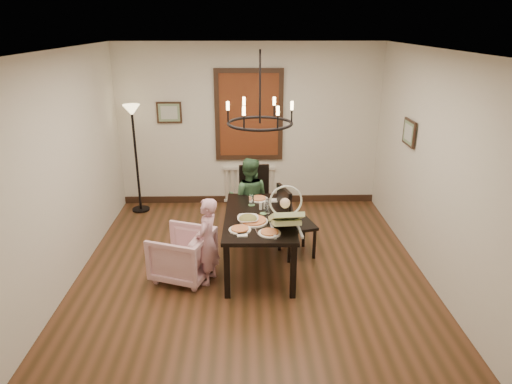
{
  "coord_description": "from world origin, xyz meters",
  "views": [
    {
      "loc": [
        -0.06,
        -5.25,
        3.1
      ],
      "look_at": [
        0.07,
        0.2,
        1.05
      ],
      "focal_mm": 32.0,
      "sensor_mm": 36.0,
      "label": 1
    }
  ],
  "objects_px": {
    "chair_right": "(297,221)",
    "floor_lamp": "(136,161)",
    "chair_far": "(256,201)",
    "seated_man": "(249,205)",
    "elderly_woman": "(208,248)",
    "armchair": "(182,254)",
    "drinking_glass": "(267,209)",
    "baby_bouncer": "(286,215)",
    "dining_table": "(260,221)"
  },
  "relations": [
    {
      "from": "elderly_woman",
      "to": "baby_bouncer",
      "type": "distance_m",
      "value": 1.07
    },
    {
      "from": "seated_man",
      "to": "dining_table",
      "type": "bearing_deg",
      "value": 105.13
    },
    {
      "from": "elderly_woman",
      "to": "chair_right",
      "type": "bearing_deg",
      "value": 135.75
    },
    {
      "from": "dining_table",
      "to": "baby_bouncer",
      "type": "distance_m",
      "value": 0.59
    },
    {
      "from": "baby_bouncer",
      "to": "drinking_glass",
      "type": "relative_size",
      "value": 4.5
    },
    {
      "from": "seated_man",
      "to": "baby_bouncer",
      "type": "distance_m",
      "value": 1.47
    },
    {
      "from": "baby_bouncer",
      "to": "drinking_glass",
      "type": "height_order",
      "value": "baby_bouncer"
    },
    {
      "from": "chair_right",
      "to": "floor_lamp",
      "type": "xyz_separation_m",
      "value": [
        -2.55,
        1.67,
        0.39
      ]
    },
    {
      "from": "chair_far",
      "to": "baby_bouncer",
      "type": "xyz_separation_m",
      "value": [
        0.33,
        -1.48,
        0.41
      ]
    },
    {
      "from": "chair_far",
      "to": "armchair",
      "type": "bearing_deg",
      "value": -132.63
    },
    {
      "from": "baby_bouncer",
      "to": "armchair",
      "type": "bearing_deg",
      "value": 167.54
    },
    {
      "from": "chair_right",
      "to": "baby_bouncer",
      "type": "relative_size",
      "value": 1.79
    },
    {
      "from": "chair_far",
      "to": "floor_lamp",
      "type": "bearing_deg",
      "value": 148.52
    },
    {
      "from": "dining_table",
      "to": "armchair",
      "type": "relative_size",
      "value": 2.29
    },
    {
      "from": "elderly_woman",
      "to": "floor_lamp",
      "type": "bearing_deg",
      "value": -134.51
    },
    {
      "from": "chair_right",
      "to": "armchair",
      "type": "distance_m",
      "value": 1.64
    },
    {
      "from": "seated_man",
      "to": "floor_lamp",
      "type": "relative_size",
      "value": 0.58
    },
    {
      "from": "floor_lamp",
      "to": "chair_far",
      "type": "bearing_deg",
      "value": -25.47
    },
    {
      "from": "chair_right",
      "to": "floor_lamp",
      "type": "bearing_deg",
      "value": 40.42
    },
    {
      "from": "armchair",
      "to": "baby_bouncer",
      "type": "distance_m",
      "value": 1.44
    },
    {
      "from": "baby_bouncer",
      "to": "floor_lamp",
      "type": "relative_size",
      "value": 0.32
    },
    {
      "from": "chair_right",
      "to": "chair_far",
      "type": "bearing_deg",
      "value": 21.48
    },
    {
      "from": "dining_table",
      "to": "floor_lamp",
      "type": "relative_size",
      "value": 0.9
    },
    {
      "from": "armchair",
      "to": "drinking_glass",
      "type": "height_order",
      "value": "drinking_glass"
    },
    {
      "from": "dining_table",
      "to": "floor_lamp",
      "type": "height_order",
      "value": "floor_lamp"
    },
    {
      "from": "floor_lamp",
      "to": "elderly_woman",
      "type": "bearing_deg",
      "value": -60.02
    },
    {
      "from": "dining_table",
      "to": "chair_right",
      "type": "bearing_deg",
      "value": 33.14
    },
    {
      "from": "dining_table",
      "to": "baby_bouncer",
      "type": "relative_size",
      "value": 2.8
    },
    {
      "from": "chair_far",
      "to": "armchair",
      "type": "height_order",
      "value": "chair_far"
    },
    {
      "from": "chair_right",
      "to": "baby_bouncer",
      "type": "bearing_deg",
      "value": 146.72
    },
    {
      "from": "dining_table",
      "to": "elderly_woman",
      "type": "bearing_deg",
      "value": -150.01
    },
    {
      "from": "elderly_woman",
      "to": "floor_lamp",
      "type": "xyz_separation_m",
      "value": [
        -1.36,
        2.36,
        0.43
      ]
    },
    {
      "from": "dining_table",
      "to": "elderly_woman",
      "type": "distance_m",
      "value": 0.77
    },
    {
      "from": "chair_far",
      "to": "baby_bouncer",
      "type": "height_order",
      "value": "baby_bouncer"
    },
    {
      "from": "chair_right",
      "to": "baby_bouncer",
      "type": "height_order",
      "value": "baby_bouncer"
    },
    {
      "from": "floor_lamp",
      "to": "chair_right",
      "type": "bearing_deg",
      "value": -33.19
    },
    {
      "from": "armchair",
      "to": "drinking_glass",
      "type": "relative_size",
      "value": 5.49
    },
    {
      "from": "chair_far",
      "to": "seated_man",
      "type": "height_order",
      "value": "chair_far"
    },
    {
      "from": "elderly_woman",
      "to": "dining_table",
      "type": "bearing_deg",
      "value": 134.32
    },
    {
      "from": "chair_right",
      "to": "seated_man",
      "type": "relative_size",
      "value": 0.99
    },
    {
      "from": "dining_table",
      "to": "armchair",
      "type": "xyz_separation_m",
      "value": [
        -0.99,
        -0.24,
        -0.34
      ]
    },
    {
      "from": "armchair",
      "to": "elderly_woman",
      "type": "height_order",
      "value": "elderly_woman"
    },
    {
      "from": "drinking_glass",
      "to": "armchair",
      "type": "bearing_deg",
      "value": -164.67
    },
    {
      "from": "dining_table",
      "to": "chair_far",
      "type": "distance_m",
      "value": 1.06
    },
    {
      "from": "seated_man",
      "to": "baby_bouncer",
      "type": "height_order",
      "value": "baby_bouncer"
    },
    {
      "from": "chair_right",
      "to": "seated_man",
      "type": "height_order",
      "value": "seated_man"
    },
    {
      "from": "chair_far",
      "to": "seated_man",
      "type": "relative_size",
      "value": 1.01
    },
    {
      "from": "dining_table",
      "to": "seated_man",
      "type": "relative_size",
      "value": 1.55
    },
    {
      "from": "chair_right",
      "to": "drinking_glass",
      "type": "height_order",
      "value": "chair_right"
    },
    {
      "from": "armchair",
      "to": "floor_lamp",
      "type": "relative_size",
      "value": 0.39
    }
  ]
}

